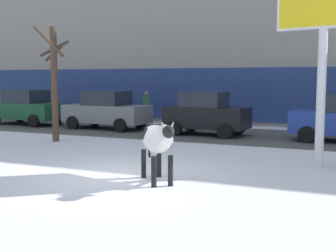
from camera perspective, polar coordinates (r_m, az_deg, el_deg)
ground_plane at (r=11.11m, az=-6.53°, el=-6.44°), size 120.00×120.00×0.00m
road_strip at (r=19.20m, az=6.90°, el=-1.11°), size 60.00×5.60×0.01m
building_facade at (r=26.36m, az=11.79°, el=14.89°), size 44.00×6.10×13.00m
cow_holstein at (r=10.17m, az=-1.51°, el=-1.84°), size 1.54×1.71×1.54m
billboard at (r=12.64m, az=19.67°, el=14.45°), size 2.51×0.73×5.56m
car_darkgreen_sedan at (r=24.48m, az=-17.97°, el=2.31°), size 4.30×2.19×1.84m
car_grey_sedan at (r=21.42m, az=-8.00°, el=2.05°), size 4.30×2.19×1.84m
car_black_hatchback at (r=18.94m, az=5.00°, el=1.62°), size 3.60×2.10×1.86m
pedestrian_near_billboard at (r=25.16m, az=-8.72°, el=2.57°), size 0.36×0.24×1.73m
pedestrian_by_cars at (r=23.74m, az=-2.81°, el=2.43°), size 0.36×0.24×1.73m
bare_tree_right_lot at (r=17.43m, az=-14.60°, el=5.89°), size 1.55×1.57×4.38m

